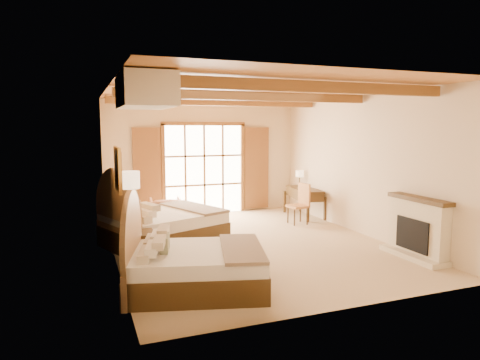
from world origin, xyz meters
name	(u,v)px	position (x,y,z in m)	size (l,w,h in m)	color
floor	(250,244)	(0.00, 0.00, 0.00)	(7.00, 7.00, 0.00)	#CBAD8A
wall_back	(204,158)	(0.00, 3.50, 1.60)	(5.50, 5.50, 0.00)	beige
wall_left	(112,174)	(-2.75, 0.00, 1.60)	(7.00, 7.00, 0.00)	beige
wall_right	(361,165)	(2.75, 0.00, 1.60)	(7.00, 7.00, 0.00)	beige
ceiling	(250,90)	(0.00, 0.00, 3.20)	(7.00, 7.00, 0.00)	#AF6E3B
ceiling_beams	(250,96)	(0.00, 0.00, 3.08)	(5.39, 4.60, 0.18)	brown
french_doors	(204,170)	(0.00, 3.44, 1.25)	(3.95, 0.08, 2.60)	white
fireplace	(417,231)	(2.60, -2.00, 0.51)	(0.46, 1.40, 1.16)	beige
painting	(118,169)	(-2.70, -0.75, 1.75)	(0.06, 0.95, 0.75)	gold
canopy_valance	(145,91)	(-2.40, -2.00, 2.95)	(0.70, 1.40, 0.45)	beige
bed_near	(187,264)	(-1.86, -2.09, 0.40)	(2.41, 2.01, 1.34)	#422F18
bed_far	(157,224)	(-1.85, 0.62, 0.45)	(2.82, 2.39, 1.47)	#422F18
nightstand	(138,251)	(-2.43, -0.90, 0.33)	(0.56, 0.56, 0.67)	#422F18
floor_lamp	(130,186)	(-2.50, -0.57, 1.43)	(0.36, 0.36, 1.69)	#342A17
armchair	(166,212)	(-1.33, 2.33, 0.35)	(0.75, 0.77, 0.70)	#B47250
ottoman	(184,216)	(-0.89, 2.22, 0.22)	(0.61, 0.61, 0.44)	tan
desk	(304,201)	(2.48, 2.11, 0.42)	(0.86, 1.53, 0.78)	#422F18
desk_chair	(298,211)	(1.88, 1.32, 0.32)	(0.52, 0.52, 1.03)	#B97C3A
desk_lamp	(300,174)	(2.57, 2.56, 1.12)	(0.22, 0.22, 0.44)	#342A17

